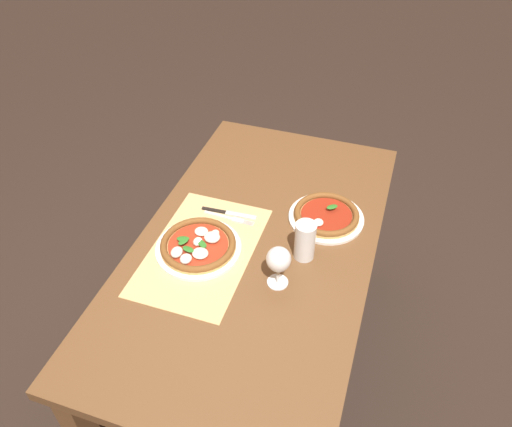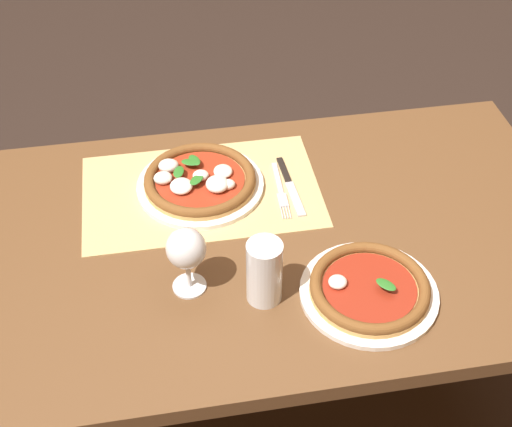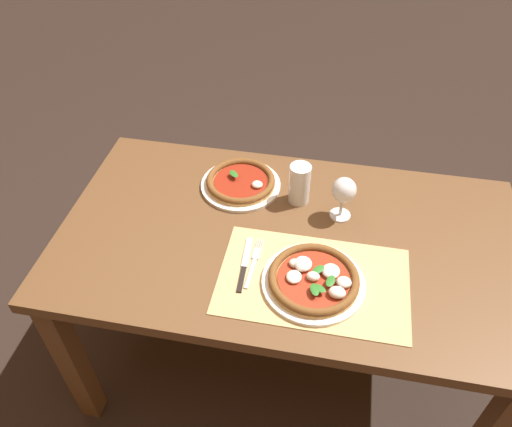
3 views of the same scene
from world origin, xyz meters
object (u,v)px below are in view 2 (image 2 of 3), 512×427
at_px(fork, 280,190).
at_px(knife, 290,186).
at_px(pizza_far, 369,289).
at_px(wine_glass, 186,251).
at_px(pint_glass, 264,273).
at_px(pizza_near, 200,181).

height_order(fork, knife, knife).
distance_m(pizza_far, fork, 0.36).
bearing_deg(knife, pizza_far, 103.91).
xyz_separation_m(wine_glass, knife, (-0.27, -0.27, -0.10)).
bearing_deg(pizza_far, knife, -76.09).
xyz_separation_m(wine_glass, pint_glass, (-0.15, 0.05, -0.04)).
relative_size(pint_glass, fork, 0.72).
xyz_separation_m(pizza_near, pizza_far, (-0.30, 0.39, -0.00)).
height_order(pizza_near, fork, pizza_near).
bearing_deg(fork, pint_glass, 72.96).
height_order(pizza_near, pint_glass, pint_glass).
bearing_deg(knife, pizza_near, -9.18).
bearing_deg(pizza_near, pizza_far, 127.56).
relative_size(pizza_far, pint_glass, 1.94).
xyz_separation_m(fork, knife, (-0.03, -0.01, 0.00)).
bearing_deg(fork, wine_glass, 47.10).
xyz_separation_m(pizza_far, fork, (0.11, -0.34, -0.01)).
bearing_deg(pizza_far, fork, -71.69).
height_order(pizza_far, wine_glass, wine_glass).
relative_size(pizza_near, pint_glass, 2.07).
bearing_deg(fork, pizza_far, 108.31).
xyz_separation_m(pint_glass, fork, (-0.10, -0.31, -0.06)).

